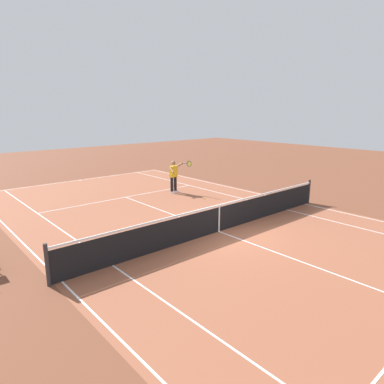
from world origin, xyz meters
The scene contains 6 objects.
ground_plane centered at (0.00, 0.00, 0.00)m, with size 60.00×60.00×0.00m, color brown.
court_slab centered at (0.00, 0.00, 0.00)m, with size 24.20×11.40×0.00m, color #935138.
court_line_markings centered at (0.00, 0.00, 0.00)m, with size 23.85×11.05×0.01m.
tennis_net centered at (0.00, 0.00, 0.49)m, with size 0.10×11.70×1.08m.
tennis_player_near centered at (5.61, -2.41, 0.93)m, with size 1.04×0.79×1.70m.
tennis_ball centered at (3.64, -2.68, 0.03)m, with size 0.07×0.07×0.07m, color #CCE01E.
Camera 1 is at (-7.93, 8.09, 4.13)m, focal length 31.94 mm.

